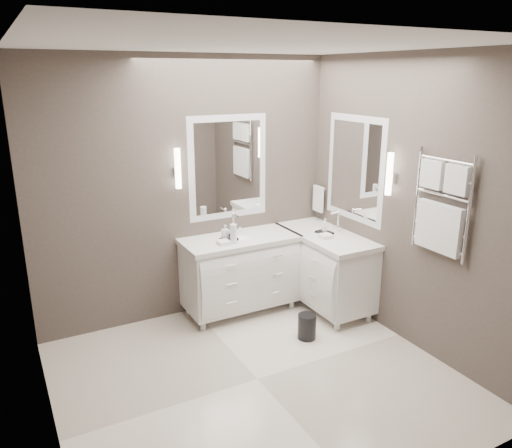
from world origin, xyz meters
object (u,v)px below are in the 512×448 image
vanity_back (240,269)px  vanity_right (325,265)px  towel_ladder (441,210)px  waste_bin (307,326)px

vanity_back → vanity_right: bearing=-20.4°
vanity_right → towel_ladder: towel_ladder is taller
vanity_right → waste_bin: size_ratio=4.94×
vanity_back → towel_ladder: 2.16m
towel_ladder → waste_bin: bearing=135.5°
towel_ladder → waste_bin: 1.69m
waste_bin → vanity_right: bearing=42.4°
vanity_right → waste_bin: 0.85m
vanity_back → waste_bin: bearing=-70.0°
vanity_back → vanity_right: size_ratio=1.00×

